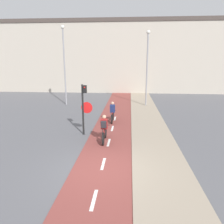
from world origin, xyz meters
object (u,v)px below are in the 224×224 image
(traffic_light_pole, at_px, (84,104))
(cyclist_near, at_px, (104,129))
(street_lamp_sidewalk, at_px, (147,61))
(street_lamp_far, at_px, (64,58))
(cyclist_far, at_px, (113,113))

(traffic_light_pole, relative_size, cyclist_near, 1.68)
(traffic_light_pole, xyz_separation_m, street_lamp_sidewalk, (4.24, 8.92, 2.41))
(traffic_light_pole, bearing_deg, street_lamp_far, 112.69)
(cyclist_near, distance_m, cyclist_far, 4.00)
(street_lamp_sidewalk, bearing_deg, cyclist_near, -106.36)
(traffic_light_pole, distance_m, street_lamp_sidewalk, 10.17)
(traffic_light_pole, height_order, street_lamp_far, street_lamp_far)
(street_lamp_far, relative_size, cyclist_far, 4.39)
(traffic_light_pole, bearing_deg, cyclist_near, -40.46)
(street_lamp_far, bearing_deg, cyclist_near, -63.37)
(cyclist_near, xyz_separation_m, cyclist_far, (0.14, 4.00, -0.05))
(street_lamp_far, relative_size, street_lamp_sidewalk, 1.07)
(traffic_light_pole, xyz_separation_m, cyclist_far, (1.44, 2.89, -1.21))
(street_lamp_sidewalk, xyz_separation_m, cyclist_near, (-2.94, -10.03, -3.57))
(cyclist_near, height_order, cyclist_far, cyclist_near)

